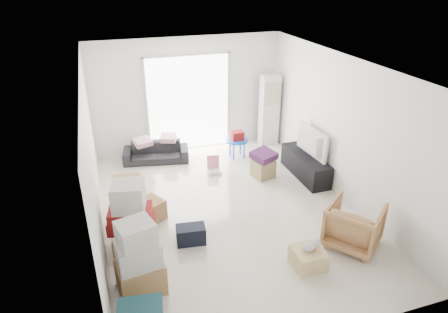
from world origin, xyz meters
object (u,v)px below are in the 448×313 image
ottoman (263,168)px  kids_table (237,139)px  sofa (156,149)px  armchair (354,223)px  tv_console (305,165)px  television (307,152)px  ac_tower (269,110)px  wood_crate (308,258)px

ottoman → kids_table: kids_table is taller
sofa → ottoman: (2.05, -1.48, -0.09)m
sofa → armchair: (2.52, -4.06, 0.12)m
tv_console → sofa: size_ratio=0.99×
tv_console → television: bearing=0.0°
ac_tower → ottoman: bearing=-116.9°
sofa → wood_crate: sofa is taller
ac_tower → wood_crate: (-1.31, -4.46, -0.72)m
armchair → wood_crate: size_ratio=1.81×
sofa → armchair: armchair is taller
tv_console → armchair: (-0.41, -2.33, 0.16)m
ottoman → sofa: bearing=144.0°
kids_table → wood_crate: kids_table is taller
ottoman → kids_table: bearing=100.2°
armchair → ottoman: bearing=-28.2°
tv_console → television: size_ratio=1.40×
television → tv_console: bearing=-0.0°
ottoman → tv_console: bearing=-15.1°
armchair → tv_console: bearing=-48.6°
television → armchair: size_ratio=1.28×
television → ottoman: television is taller
armchair → kids_table: size_ratio=1.26×
television → wood_crate: 2.95m
television → sofa: television is taller
ac_tower → tv_console: 1.98m
ac_tower → tv_console: size_ratio=1.19×
sofa → kids_table: size_ratio=2.28×
ac_tower → wood_crate: bearing=-106.3°
tv_console → sofa: (-2.93, 1.72, 0.04)m
kids_table → wood_crate: 3.94m
ac_tower → sofa: bearing=-177.0°
television → sofa: bearing=56.0°
television → ottoman: size_ratio=2.62×
ac_tower → ottoman: (-0.83, -1.63, -0.67)m
ac_tower → television: bearing=-88.5°
television → ottoman: 0.98m
ac_tower → television: ac_tower is taller
armchair → kids_table: (-0.67, 3.67, 0.05)m
armchair → ottoman: armchair is taller
television → wood_crate: bearing=148.9°
ac_tower → sofa: size_ratio=1.18×
ac_tower → tv_console: (0.05, -1.87, -0.63)m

